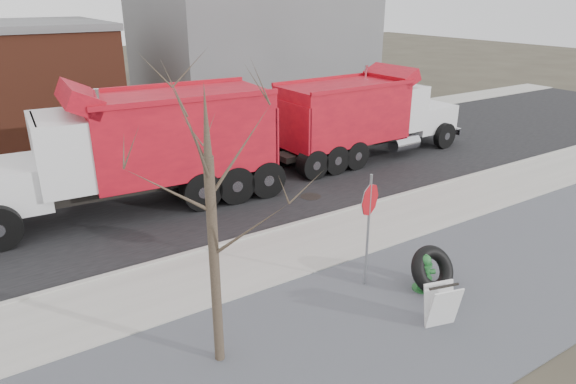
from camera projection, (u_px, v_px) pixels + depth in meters
ground at (288, 259)px, 13.32m from camera, size 120.00×120.00×0.00m
gravel_verge at (380, 327)px, 10.58m from camera, size 60.00×5.00×0.03m
sidewalk at (282, 254)px, 13.50m from camera, size 60.00×2.50×0.06m
curb at (258, 235)px, 14.51m from camera, size 60.00×0.15×0.11m
road at (192, 187)px, 18.24m from camera, size 60.00×9.40×0.02m
far_sidewalk at (141, 148)px, 22.69m from camera, size 60.00×2.00×0.06m
building_grey at (250, 37)px, 30.51m from camera, size 12.00×10.00×8.00m
bare_tree at (210, 197)px, 8.47m from camera, size 3.20×3.20×5.20m
fire_hydrant at (424, 274)px, 11.77m from camera, size 0.52×0.51×0.92m
truck_tire at (432, 270)px, 11.79m from camera, size 1.18×0.93×1.13m
stop_sign at (369, 212)px, 11.44m from camera, size 0.71×0.30×2.77m
sandwich_board at (442, 305)px, 10.45m from camera, size 0.76×0.59×0.94m
dump_truck_red_a at (365, 114)px, 20.93m from camera, size 8.96×2.71×3.60m
dump_truck_red_b at (139, 145)px, 15.87m from camera, size 9.75×3.38×4.03m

